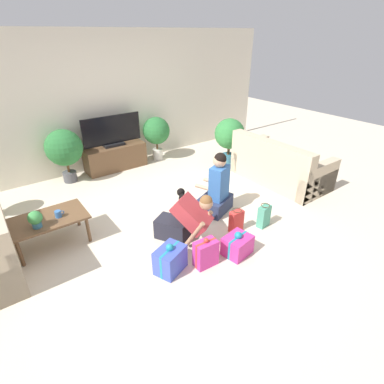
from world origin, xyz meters
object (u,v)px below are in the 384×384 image
mug (58,214)px  gift_bag_a (236,221)px  sofa_right (279,167)px  person_kneeling (185,220)px  potted_plant_corner_right (229,136)px  potted_plant_back_left (64,149)px  gift_box_c (170,259)px  tabletop_plant (35,219)px  tv (112,133)px  dog (183,199)px  person_sitting (217,191)px  coffee_table (48,221)px  tv_console (116,157)px  gift_bag_b (264,216)px  gift_box_a (237,245)px  gift_box_b (206,253)px  potted_plant_back_right (156,132)px

mug → gift_bag_a: bearing=-29.9°
sofa_right → person_kneeling: bearing=100.6°
potted_plant_corner_right → potted_plant_back_left: bearing=160.0°
gift_box_c → tabletop_plant: 1.71m
tabletop_plant → tv: bearing=47.0°
potted_plant_back_left → gift_bag_a: 3.40m
sofa_right → mug: size_ratio=14.54×
potted_plant_back_left → dog: size_ratio=2.14×
person_sitting → tabletop_plant: 2.51m
tabletop_plant → gift_box_c: bearing=-46.8°
coffee_table → potted_plant_back_left: 1.98m
potted_plant_back_left → gift_box_c: 3.22m
tv_console → gift_bag_b: size_ratio=3.47×
gift_box_a → gift_bag_a: gift_bag_a is taller
tv → mug: 2.51m
gift_box_c → person_sitting: bearing=28.4°
tv → mug: tv is taller
coffee_table → tv_console: (1.72, 1.86, -0.11)m
potted_plant_corner_right → gift_bag_b: bearing=-120.0°
potted_plant_corner_right → gift_box_c: (-2.80, -2.06, -0.45)m
coffee_table → person_sitting: 2.40m
sofa_right → gift_box_b: size_ratio=4.39×
tv_console → person_kneeling: size_ratio=1.50×
coffee_table → gift_bag_b: (2.59, -1.38, -0.19)m
tv → potted_plant_back_right: (0.96, -0.05, -0.14)m
potted_plant_back_right → gift_box_a: bearing=-103.8°
dog → gift_box_c: bearing=72.0°
tv → potted_plant_back_left: size_ratio=1.18×
tv_console → dog: bearing=-86.3°
gift_box_c → gift_bag_a: gift_box_c is taller
person_sitting → gift_bag_a: (-0.13, -0.59, -0.19)m
potted_plant_back_left → potted_plant_back_right: potted_plant_back_left is taller
potted_plant_back_left → mug: 1.98m
person_sitting → gift_box_a: (-0.46, -0.96, -0.23)m
gift_box_b → potted_plant_corner_right: bearing=42.9°
gift_box_a → gift_box_c: (-0.85, 0.25, 0.03)m
tv_console → person_sitting: bearing=-76.8°
sofa_right → coffee_table: (-3.94, 0.52, 0.06)m
potted_plant_corner_right → person_sitting: bearing=-137.7°
gift_bag_b → tabletop_plant: 3.03m
gift_box_a → mug: 2.34m
sofa_right → tv: bearing=43.0°
coffee_table → gift_box_b: coffee_table is taller
tv → mug: bearing=-129.8°
person_sitting → dog: person_sitting is taller
person_sitting → dog: (-0.44, 0.29, -0.13)m
person_sitting → gift_box_b: 1.29m
dog → gift_box_b: (-0.48, -1.17, -0.06)m
coffee_table → dog: bearing=-11.0°
potted_plant_corner_right → tabletop_plant: 4.03m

